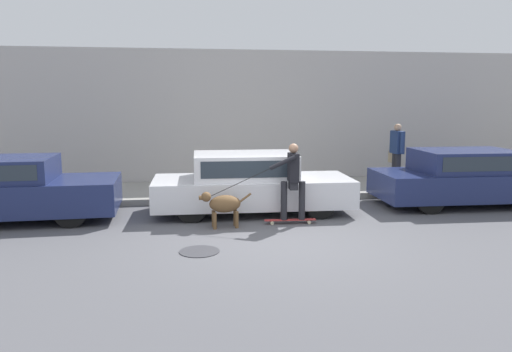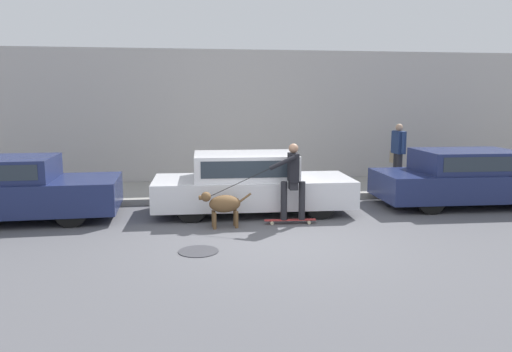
{
  "view_description": "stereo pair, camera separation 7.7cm",
  "coord_description": "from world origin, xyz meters",
  "views": [
    {
      "loc": [
        -1.67,
        -8.42,
        2.49
      ],
      "look_at": [
        -0.15,
        1.33,
        0.95
      ],
      "focal_mm": 35.0,
      "sensor_mm": 36.0,
      "label": 1
    },
    {
      "loc": [
        -1.6,
        -8.44,
        2.49
      ],
      "look_at": [
        -0.15,
        1.33,
        0.95
      ],
      "focal_mm": 35.0,
      "sensor_mm": 36.0,
      "label": 2
    }
  ],
  "objects": [
    {
      "name": "ground_plane",
      "position": [
        0.0,
        0.0,
        0.0
      ],
      "size": [
        36.0,
        36.0,
        0.0
      ],
      "primitive_type": "plane",
      "color": "#545459"
    },
    {
      "name": "back_wall",
      "position": [
        0.0,
        5.95,
        1.92
      ],
      "size": [
        32.0,
        0.3,
        3.85
      ],
      "color": "#B2ADA8",
      "rests_on": "ground_plane"
    },
    {
      "name": "sidewalk_curb",
      "position": [
        0.0,
        4.51,
        0.08
      ],
      "size": [
        30.0,
        2.55,
        0.15
      ],
      "color": "gray",
      "rests_on": "ground_plane"
    },
    {
      "name": "parked_car_0",
      "position": [
        -5.2,
        2.22,
        0.64
      ],
      "size": [
        4.45,
        1.86,
        1.31
      ],
      "rotation": [
        0.0,
        0.0,
        0.02
      ],
      "color": "black",
      "rests_on": "ground_plane"
    },
    {
      "name": "parked_car_1",
      "position": [
        -0.13,
        2.22,
        0.63
      ],
      "size": [
        4.36,
        1.89,
        1.31
      ],
      "rotation": [
        0.0,
        0.0,
        -0.04
      ],
      "color": "black",
      "rests_on": "ground_plane"
    },
    {
      "name": "parked_car_2",
      "position": [
        5.08,
        2.22,
        0.63
      ],
      "size": [
        4.54,
        1.95,
        1.3
      ],
      "rotation": [
        0.0,
        0.0,
        -0.04
      ],
      "color": "black",
      "rests_on": "ground_plane"
    },
    {
      "name": "dog",
      "position": [
        -0.84,
        1.01,
        0.46
      ],
      "size": [
        1.03,
        0.38,
        0.72
      ],
      "rotation": [
        0.0,
        0.0,
        3.2
      ],
      "color": "brown",
      "rests_on": "ground_plane"
    },
    {
      "name": "skateboarder",
      "position": [
        0.55,
        1.09,
        0.92
      ],
      "size": [
        2.2,
        0.53,
        1.61
      ],
      "rotation": [
        0.0,
        0.0,
        3.07
      ],
      "color": "beige",
      "rests_on": "ground_plane"
    },
    {
      "name": "pedestrian_with_bag",
      "position": [
        4.26,
        4.47,
        1.06
      ],
      "size": [
        0.24,
        0.73,
        1.65
      ],
      "rotation": [
        0.0,
        0.0,
        0.05
      ],
      "color": "#28282D",
      "rests_on": "sidewalk_curb"
    },
    {
      "name": "manhole_cover",
      "position": [
        -1.37,
        -0.49,
        0.01
      ],
      "size": [
        0.66,
        0.66,
        0.01
      ],
      "color": "#38383D",
      "rests_on": "ground_plane"
    }
  ]
}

